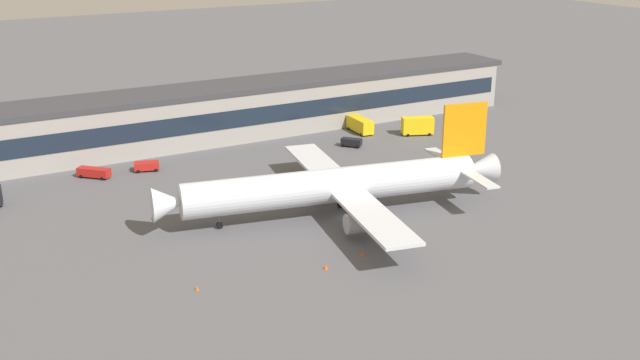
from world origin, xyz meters
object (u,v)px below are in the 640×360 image
belt_loader (94,172)px  follow_me_car (352,142)px  pushback_tractor (147,166)px  fuel_truck (360,124)px  catering_truck (417,125)px  traffic_cone_1 (326,267)px  traffic_cone_2 (362,253)px  traffic_cone_0 (197,288)px  airliner (337,185)px

belt_loader → follow_me_car: size_ratio=1.30×
pushback_tractor → fuel_truck: (51.70, 3.31, 0.83)m
catering_truck → follow_me_car: size_ratio=1.67×
traffic_cone_1 → pushback_tractor: bearing=98.6°
belt_loader → traffic_cone_2: size_ratio=9.60×
fuel_truck → traffic_cone_1: (-43.26, -59.08, -1.51)m
catering_truck → traffic_cone_2: (-46.32, -49.17, -1.98)m
belt_loader → fuel_truck: fuel_truck is taller
follow_me_car → fuel_truck: fuel_truck is taller
belt_loader → traffic_cone_0: (0.28, -53.54, -0.83)m
pushback_tractor → traffic_cone_0: bearing=-100.5°
pushback_tractor → traffic_cone_0: 53.73m
belt_loader → traffic_cone_2: belt_loader is taller
catering_truck → pushback_tractor: 62.03m
catering_truck → fuel_truck: size_ratio=0.89×
fuel_truck → traffic_cone_1: size_ratio=11.49×
airliner → follow_me_car: (23.17, 32.46, -4.12)m
airliner → traffic_cone_1: size_ratio=79.97×
airliner → traffic_cone_2: airliner is taller
airliner → traffic_cone_0: size_ratio=91.41×
pushback_tractor → traffic_cone_2: pushback_tractor is taller
airliner → traffic_cone_2: 17.47m
catering_truck → traffic_cone_2: catering_truck is taller
pushback_tractor → traffic_cone_2: size_ratio=8.61×
follow_me_car → traffic_cone_0: (-53.62, -46.81, -0.76)m
catering_truck → traffic_cone_1: (-53.35, -50.51, -1.92)m
follow_me_car → traffic_cone_0: 71.18m
belt_loader → traffic_cone_1: (18.56, -56.49, -0.78)m
catering_truck → traffic_cone_1: size_ratio=10.26×
follow_me_car → traffic_cone_2: bearing=-120.3°
pushback_tractor → follow_me_car: follow_me_car is taller
catering_truck → belt_loader: bearing=175.2°
traffic_cone_1 → traffic_cone_2: size_ratio=1.20×
pushback_tractor → traffic_cone_2: 56.59m
airliner → belt_loader: 49.97m
fuel_truck → traffic_cone_0: size_ratio=13.14×
belt_loader → follow_me_car: (53.90, -6.73, -0.06)m
traffic_cone_0 → traffic_cone_1: bearing=-9.2°
belt_loader → traffic_cone_0: 53.55m
airliner → traffic_cone_0: (-30.45, -14.35, -4.88)m
pushback_tractor → belt_loader: belt_loader is taller
follow_me_car → pushback_tractor: bearing=172.2°
airliner → traffic_cone_0: airliner is taller
airliner → belt_loader: airliner is taller
traffic_cone_0 → traffic_cone_1: 18.52m
follow_me_car → traffic_cone_0: size_ratio=7.01×
pushback_tractor → follow_me_car: 44.20m
follow_me_car → fuel_truck: (7.92, 9.32, 0.79)m
pushback_tractor → fuel_truck: size_ratio=0.62×
fuel_truck → traffic_cone_0: 83.31m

